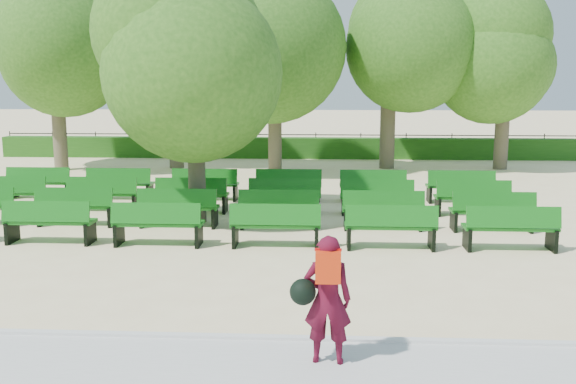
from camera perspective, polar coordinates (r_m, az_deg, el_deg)
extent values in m
plane|color=beige|center=(14.65, -2.10, -3.55)|extent=(120.00, 120.00, 0.00)
cube|color=beige|center=(7.69, -7.27, -16.25)|extent=(30.00, 2.20, 0.06)
cube|color=silver|center=(8.71, -5.89, -12.82)|extent=(30.00, 0.12, 0.10)
cube|color=#235917|center=(28.37, 0.44, 3.94)|extent=(26.00, 0.70, 0.90)
cube|color=#116514|center=(15.89, -4.81, -0.79)|extent=(1.86, 0.54, 0.06)
cube|color=#116514|center=(15.63, -4.93, -0.01)|extent=(1.86, 0.16, 0.43)
cylinder|color=brown|center=(15.59, -8.13, 2.33)|extent=(0.42, 0.42, 2.75)
ellipsoid|color=#376B1C|center=(15.46, -8.36, 11.52)|extent=(4.06, 4.06, 3.66)
imported|color=#4B0A1D|center=(7.73, 3.53, -9.51)|extent=(0.59, 0.40, 1.57)
cube|color=red|center=(7.42, 3.58, -6.69)|extent=(0.29, 0.15, 0.37)
sphere|color=black|center=(7.65, 1.32, -8.88)|extent=(0.31, 0.31, 0.31)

